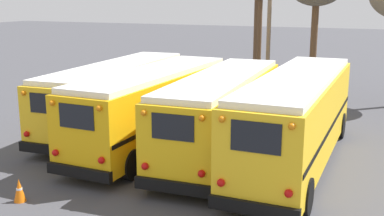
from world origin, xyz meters
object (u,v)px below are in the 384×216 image
Objects in this scene: school_bus_0 at (117,93)px; utility_pole at (269,15)px; traffic_cone at (19,190)px; school_bus_1 at (154,105)px; school_bus_2 at (222,111)px; school_bus_3 at (297,116)px.

school_bus_0 is 10.96m from utility_pole.
utility_pole is 13.32× the size of traffic_cone.
school_bus_1 reaches higher than school_bus_2.
school_bus_1 is at bearing -99.12° from utility_pole.
school_bus_0 is 1.05× the size of school_bus_1.
school_bus_3 is (5.67, 0.05, 0.09)m from school_bus_1.
school_bus_3 reaches higher than school_bus_2.
school_bus_2 is at bearing 58.36° from traffic_cone.
school_bus_2 is 1.08× the size of utility_pole.
school_bus_2 is 2.84m from school_bus_3.
school_bus_1 is 2.84m from school_bus_2.
traffic_cone is (-6.87, -6.47, -1.44)m from school_bus_3.
traffic_cone is (1.63, -8.22, -1.27)m from school_bus_0.
utility_pole is at bearing 80.88° from school_bus_1.
school_bus_2 is 7.81m from traffic_cone.
traffic_cone is at bearing -121.64° from school_bus_2.
school_bus_2 reaches higher than school_bus_0.
school_bus_0 is at bearing 147.61° from school_bus_1.
utility_pole is at bearing 63.73° from school_bus_0.
utility_pole reaches higher than traffic_cone.
utility_pole is 18.42m from traffic_cone.
school_bus_1 is at bearing -179.49° from school_bus_3.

